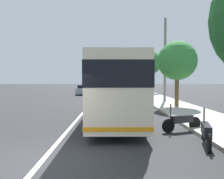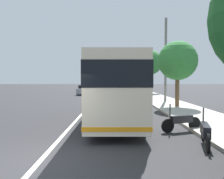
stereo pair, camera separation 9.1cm
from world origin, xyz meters
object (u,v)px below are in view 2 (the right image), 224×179
(roadside_tree_far_block, at_px, (150,63))
(utility_pole, at_px, (166,61))
(car_oncoming, at_px, (92,88))
(roadside_tree_mid_block, at_px, (178,61))
(coach_bus, at_px, (115,86))
(motorcycle_mid_row, at_px, (181,121))
(car_behind_bus, at_px, (85,90))
(motorcycle_far_end, at_px, (205,132))

(roadside_tree_far_block, xyz_separation_m, utility_pole, (-13.97, 0.71, -0.85))
(car_oncoming, xyz_separation_m, roadside_tree_mid_block, (-24.18, -9.05, 3.12))
(coach_bus, height_order, utility_pole, utility_pole)
(motorcycle_mid_row, bearing_deg, car_behind_bus, -94.70)
(roadside_tree_far_block, bearing_deg, roadside_tree_mid_block, 177.58)
(car_behind_bus, bearing_deg, roadside_tree_mid_block, 34.80)
(motorcycle_far_end, bearing_deg, roadside_tree_mid_block, 5.48)
(motorcycle_far_end, xyz_separation_m, roadside_tree_mid_block, (10.50, -2.04, 3.35))
(roadside_tree_mid_block, bearing_deg, roadside_tree_far_block, -2.42)
(coach_bus, relative_size, car_behind_bus, 2.49)
(coach_bus, bearing_deg, motorcycle_mid_row, -137.65)
(motorcycle_mid_row, bearing_deg, car_oncoming, -99.33)
(utility_pole, bearing_deg, roadside_tree_far_block, -2.92)
(coach_bus, distance_m, roadside_tree_far_block, 24.47)
(roadside_tree_mid_block, bearing_deg, utility_pole, -0.83)
(motorcycle_far_end, bearing_deg, car_oncoming, 27.90)
(car_behind_bus, distance_m, utility_pole, 15.51)
(motorcycle_far_end, height_order, utility_pole, utility_pole)
(coach_bus, height_order, motorcycle_mid_row, coach_bus)
(motorcycle_far_end, relative_size, utility_pole, 0.26)
(car_behind_bus, distance_m, roadside_tree_far_block, 11.36)
(car_oncoming, height_order, roadside_tree_mid_block, roadside_tree_mid_block)
(coach_bus, xyz_separation_m, car_behind_bus, (21.29, 4.35, -1.25))
(coach_bus, xyz_separation_m, car_oncoming, (29.35, 3.93, -1.25))
(coach_bus, bearing_deg, car_behind_bus, 11.57)
(roadside_tree_mid_block, xyz_separation_m, utility_pole, (4.40, -0.06, 0.40))
(motorcycle_mid_row, xyz_separation_m, utility_pole, (12.76, -2.28, 3.77))
(motorcycle_far_end, relative_size, car_oncoming, 0.46)
(car_behind_bus, height_order, utility_pole, utility_pole)
(car_behind_bus, bearing_deg, car_oncoming, -178.57)
(roadside_tree_far_block, relative_size, utility_pole, 0.84)
(utility_pole, bearing_deg, car_behind_bus, 39.12)
(roadside_tree_mid_block, bearing_deg, car_oncoming, 20.53)
(motorcycle_far_end, height_order, car_oncoming, car_oncoming)
(motorcycle_far_end, distance_m, car_behind_bus, 27.64)
(motorcycle_mid_row, distance_m, utility_pole, 13.50)
(car_oncoming, bearing_deg, roadside_tree_far_block, 62.79)
(car_behind_bus, bearing_deg, coach_bus, 15.92)
(car_behind_bus, bearing_deg, utility_pole, 43.49)
(car_behind_bus, bearing_deg, roadside_tree_far_block, 106.75)
(car_behind_bus, bearing_deg, motorcycle_far_end, 19.97)
(motorcycle_far_end, relative_size, roadside_tree_mid_block, 0.40)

